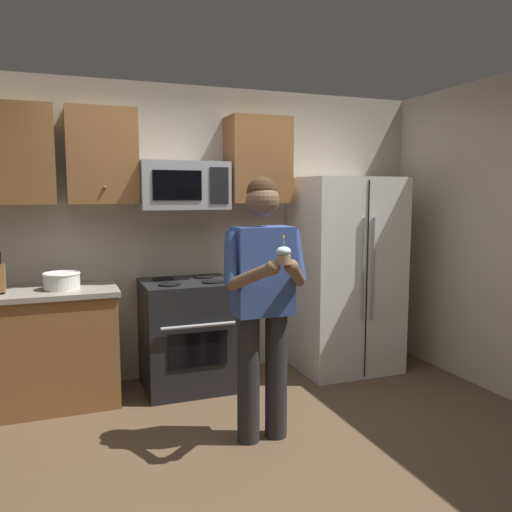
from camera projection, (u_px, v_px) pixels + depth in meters
name	position (u px, v px, depth m)	size (l,w,h in m)	color
ground_plane	(263.00, 457.00, 3.27)	(6.00, 6.00, 0.00)	brown
wall_back	(193.00, 232.00, 4.74)	(4.40, 0.10, 2.60)	#B7AD99
wall_right	(509.00, 238.00, 4.18)	(0.10, 4.40, 2.60)	#B7AD99
oven_range	(188.00, 334.00, 4.42)	(0.76, 0.70, 0.93)	black
microwave	(183.00, 186.00, 4.38)	(0.74, 0.41, 0.40)	#9EA0A5
refrigerator	(345.00, 274.00, 4.86)	(0.90, 0.75, 1.80)	white
cabinet_row_upper	(111.00, 157.00, 4.20)	(2.78, 0.36, 0.76)	brown
counter_left	(22.00, 349.00, 3.99)	(1.44, 0.66, 0.92)	brown
bowl_large_white	(62.00, 280.00, 3.99)	(0.28, 0.28, 0.13)	white
person	(263.00, 294.00, 3.40)	(0.60, 0.48, 1.76)	#262628
cupcake	(284.00, 255.00, 3.05)	(0.09, 0.09, 0.17)	#A87F56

